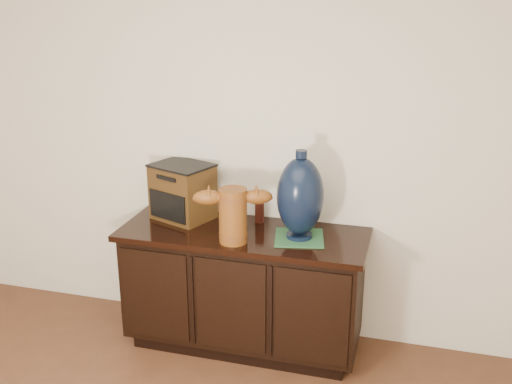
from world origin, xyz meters
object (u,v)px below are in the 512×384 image
(sideboard, at_px, (243,288))
(tv_radio, at_px, (183,192))
(lamp_base, at_px, (300,197))
(terracotta_vessel, at_px, (233,212))
(spray_can, at_px, (260,209))

(sideboard, xyz_separation_m, tv_radio, (-0.42, 0.12, 0.54))
(sideboard, xyz_separation_m, lamp_base, (0.34, -0.01, 0.62))
(sideboard, relative_size, tv_radio, 3.48)
(terracotta_vessel, distance_m, spray_can, 0.35)
(tv_radio, height_order, lamp_base, lamp_base)
(sideboard, relative_size, lamp_base, 2.85)
(tv_radio, bearing_deg, spray_can, 28.25)
(lamp_base, distance_m, spray_can, 0.38)
(lamp_base, bearing_deg, spray_can, 146.50)
(sideboard, bearing_deg, terracotta_vessel, -93.89)
(lamp_base, bearing_deg, terracotta_vessel, -157.23)
(sideboard, height_order, lamp_base, lamp_base)
(sideboard, height_order, tv_radio, tv_radio)
(tv_radio, distance_m, lamp_base, 0.77)
(sideboard, bearing_deg, tv_radio, 164.28)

